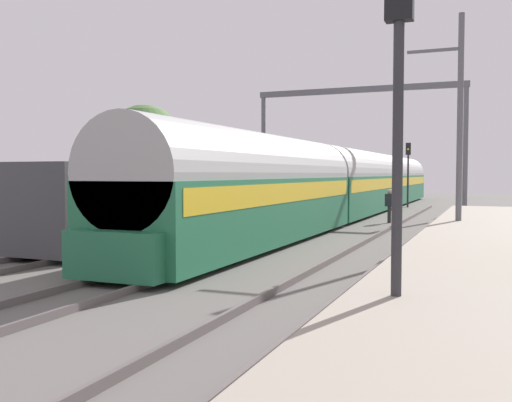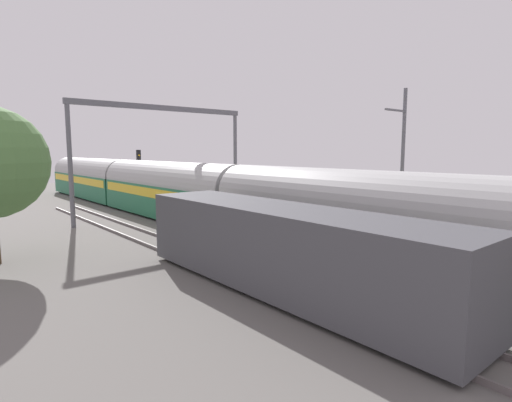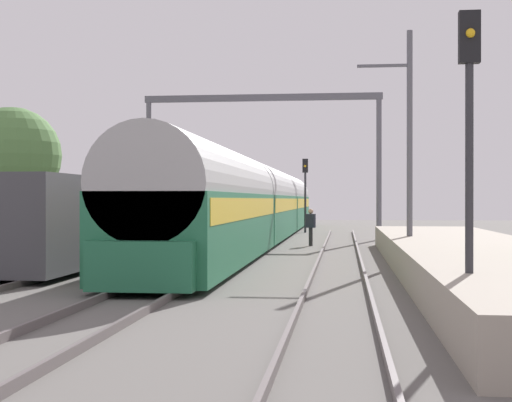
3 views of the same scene
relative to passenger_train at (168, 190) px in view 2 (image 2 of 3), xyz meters
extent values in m
plane|color=#63605C|center=(0.00, -20.22, -1.97)|extent=(120.00, 120.00, 0.00)
cube|color=#625A5A|center=(-5.00, -20.22, -1.89)|extent=(0.08, 60.00, 0.16)
cube|color=#625A5A|center=(-3.56, -20.22, -1.89)|extent=(0.08, 60.00, 0.16)
cube|color=#625A5A|center=(-0.72, -20.22, -1.89)|extent=(0.08, 60.00, 0.16)
cube|color=#625A5A|center=(0.72, -20.22, -1.89)|extent=(0.08, 60.00, 0.16)
cube|color=#625A5A|center=(3.56, -20.22, -1.89)|extent=(0.08, 60.00, 0.16)
cube|color=#A39989|center=(8.10, -18.22, -1.52)|extent=(4.40, 28.00, 0.90)
cube|color=#236B47|center=(0.00, -16.31, -0.71)|extent=(2.90, 16.00, 2.20)
cube|color=gold|center=(0.00, -16.31, -0.08)|extent=(2.93, 15.36, 0.64)
cylinder|color=#ACACAC|center=(0.00, -16.31, 0.59)|extent=(2.84, 16.00, 2.84)
cube|color=#236B47|center=(0.00, 0.04, -0.71)|extent=(2.90, 16.00, 2.20)
cube|color=gold|center=(0.00, 0.04, -0.08)|extent=(2.93, 15.36, 0.64)
cylinder|color=#ACACAC|center=(0.00, 0.04, 0.59)|extent=(2.84, 16.00, 2.84)
cube|color=#236B47|center=(0.00, 16.39, -0.71)|extent=(2.90, 16.00, 2.20)
cube|color=gold|center=(0.00, 16.39, -0.08)|extent=(2.93, 15.36, 0.64)
cylinder|color=#ACACAC|center=(0.00, 16.39, 0.59)|extent=(2.84, 16.00, 2.84)
cube|color=#47474C|center=(-4.28, -16.22, -0.46)|extent=(2.80, 13.00, 2.70)
cube|color=black|center=(-4.28, -16.22, -1.76)|extent=(2.52, 11.96, 0.10)
cylinder|color=#2A2A2A|center=(2.89, -5.23, -1.55)|extent=(0.23, 0.23, 0.85)
cube|color=#232833|center=(2.89, -5.23, -0.80)|extent=(0.46, 0.36, 0.64)
sphere|color=tan|center=(2.89, -5.23, -0.36)|extent=(0.24, 0.24, 0.24)
cylinder|color=#2D2D33|center=(1.92, 9.09, -0.02)|extent=(0.14, 0.14, 3.91)
cube|color=black|center=(1.92, 9.09, 2.38)|extent=(0.36, 0.20, 0.90)
sphere|color=yellow|center=(1.92, 8.97, 2.35)|extent=(0.16, 0.16, 0.16)
cylinder|color=#5A5963|center=(-6.28, 0.46, 1.78)|extent=(0.28, 0.28, 7.50)
cylinder|color=#5A5963|center=(6.28, 0.46, 1.78)|extent=(0.28, 0.28, 7.50)
cube|color=#5A5963|center=(0.00, 0.46, 5.71)|extent=(12.96, 0.24, 0.36)
cylinder|color=#5A5963|center=(6.68, -13.99, 2.03)|extent=(0.20, 0.20, 8.00)
cube|color=#5A5963|center=(5.78, -13.99, 4.83)|extent=(1.80, 0.10, 0.10)
camera|label=1|loc=(7.74, -35.12, 0.56)|focal=40.60mm
camera|label=2|loc=(-13.46, -25.79, 2.74)|focal=28.49mm
camera|label=3|loc=(4.43, -40.89, 0.20)|focal=53.89mm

